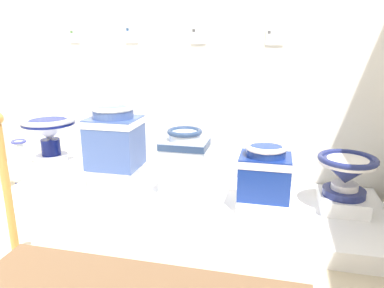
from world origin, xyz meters
TOP-DOWN VIEW (x-y plane):
  - wall_back at (1.77, 2.70)m, footprint 3.73×0.06m
  - display_platform at (1.77, 2.13)m, footprint 2.88×1.05m
  - plinth_block_squat_floral at (0.64, 2.16)m, footprint 0.35×0.34m
  - antique_toilet_squat_floral at (0.64, 2.16)m, footprint 0.42×0.42m
  - plinth_block_tall_cobalt at (1.19, 2.18)m, footprint 0.34×0.32m
  - antique_toilet_tall_cobalt at (1.19, 2.18)m, footprint 0.39×0.34m
  - plinth_block_slender_white at (1.75, 2.20)m, footprint 0.34×0.36m
  - antique_toilet_slender_white at (1.75, 2.20)m, footprint 0.35×0.27m
  - plinth_block_broad_patterned at (2.35, 2.08)m, footprint 0.33×0.40m
  - antique_toilet_broad_patterned at (2.35, 2.08)m, footprint 0.36×0.30m
  - plinth_block_leftmost at (2.89, 2.20)m, footprint 0.31×0.33m
  - antique_toilet_leftmost at (2.89, 2.20)m, footprint 0.40×0.40m
  - info_placard_first at (0.64, 2.67)m, footprint 0.09×0.01m
  - info_placard_second at (1.17, 2.67)m, footprint 0.11×0.01m
  - info_placard_third at (1.75, 2.67)m, footprint 0.12×0.01m
  - info_placard_fourth at (2.35, 2.67)m, footprint 0.14×0.01m
  - decorative_vase_corner at (0.20, 2.33)m, footprint 0.28×0.28m
  - stanchion_post_near_left at (1.14, 1.07)m, footprint 0.27×0.27m

SIDE VIEW (x-z plane):
  - display_platform at x=1.77m, z-range 0.00..0.12m
  - plinth_block_slender_white at x=1.75m, z-range 0.12..0.19m
  - plinth_block_broad_patterned at x=2.35m, z-range 0.12..0.21m
  - decorative_vase_corner at x=0.20m, z-range -0.04..0.38m
  - plinth_block_leftmost at x=2.89m, z-range 0.12..0.23m
  - plinth_block_squat_floral at x=0.64m, z-range 0.12..0.31m
  - plinth_block_tall_cobalt at x=1.19m, z-range 0.12..0.31m
  - stanchion_post_near_left at x=1.14m, z-range -0.21..0.74m
  - antique_toilet_leftmost at x=2.89m, z-range 0.26..0.55m
  - antique_toilet_broad_patterned at x=2.35m, z-range 0.22..0.60m
  - antique_toilet_slender_white at x=1.75m, z-range 0.20..0.65m
  - antique_toilet_tall_cobalt at x=1.19m, z-range 0.32..0.81m
  - antique_toilet_squat_floral at x=0.64m, z-range 0.39..0.76m
  - info_placard_fourth at x=2.35m, z-range 1.24..1.36m
  - info_placard_third at x=1.75m, z-range 1.25..1.38m
  - info_placard_first at x=0.64m, z-range 1.26..1.37m
  - info_placard_second at x=1.17m, z-range 1.26..1.39m
  - wall_back at x=1.77m, z-range 0.00..2.85m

